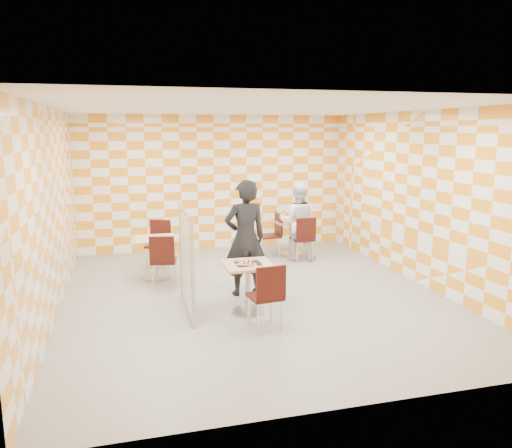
{
  "coord_description": "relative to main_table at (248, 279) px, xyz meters",
  "views": [
    {
      "loc": [
        -1.96,
        -7.57,
        2.67
      ],
      "look_at": [
        0.1,
        0.2,
        1.15
      ],
      "focal_mm": 35.0,
      "sensor_mm": 36.0,
      "label": 1
    }
  ],
  "objects": [
    {
      "name": "partition",
      "position": [
        -0.86,
        0.25,
        0.28
      ],
      "size": [
        0.08,
        1.38,
        1.55
      ],
      "color": "white",
      "rests_on": "ground"
    },
    {
      "name": "man_white",
      "position": [
        1.76,
        2.77,
        0.29
      ],
      "size": [
        0.94,
        0.83,
        1.61
      ],
      "primitive_type": "imported",
      "rotation": [
        0.0,
        0.0,
        2.81
      ],
      "color": "white",
      "rests_on": "ground"
    },
    {
      "name": "empty_table",
      "position": [
        -1.2,
        2.15,
        0.0
      ],
      "size": [
        0.7,
        0.7,
        0.75
      ],
      "color": "tan",
      "rests_on": "ground"
    },
    {
      "name": "sport_bottle",
      "position": [
        1.62,
        3.32,
        0.33
      ],
      "size": [
        0.06,
        0.06,
        0.2
      ],
      "color": "white",
      "rests_on": "second_table"
    },
    {
      "name": "chair_second_front",
      "position": [
        1.82,
        2.55,
        0.04
      ],
      "size": [
        0.43,
        0.44,
        0.92
      ],
      "color": "black",
      "rests_on": "ground"
    },
    {
      "name": "chair_empty_near",
      "position": [
        -1.11,
        1.52,
        0.04
      ],
      "size": [
        0.49,
        0.5,
        0.92
      ],
      "color": "black",
      "rests_on": "ground"
    },
    {
      "name": "chair_main_front",
      "position": [
        0.09,
        -0.73,
        0.04
      ],
      "size": [
        0.47,
        0.48,
        0.92
      ],
      "color": "black",
      "rests_on": "ground"
    },
    {
      "name": "man_dark",
      "position": [
        0.17,
        0.84,
        0.44
      ],
      "size": [
        0.73,
        0.52,
        1.89
      ],
      "primitive_type": "imported",
      "rotation": [
        0.0,
        0.0,
        3.24
      ],
      "color": "black",
      "rests_on": "ground"
    },
    {
      "name": "soda_bottle",
      "position": [
        1.9,
        3.28,
        0.34
      ],
      "size": [
        0.07,
        0.07,
        0.23
      ],
      "color": "black",
      "rests_on": "second_table"
    },
    {
      "name": "second_table",
      "position": [
        1.76,
        3.2,
        0.0
      ],
      "size": [
        0.7,
        0.7,
        0.75
      ],
      "color": "tan",
      "rests_on": "ground"
    },
    {
      "name": "pizza_on_foil",
      "position": [
        -0.0,
        -0.02,
        0.26
      ],
      "size": [
        0.4,
        0.4,
        0.04
      ],
      "color": "silver",
      "rests_on": "main_table"
    },
    {
      "name": "main_table",
      "position": [
        0.0,
        0.0,
        0.0
      ],
      "size": [
        0.7,
        0.7,
        0.75
      ],
      "color": "tan",
      "rests_on": "ground"
    },
    {
      "name": "room_shell",
      "position": [
        0.27,
        1.28,
        0.99
      ],
      "size": [
        7.0,
        7.0,
        7.0
      ],
      "color": "gray",
      "rests_on": "ground"
    },
    {
      "name": "chair_second_side",
      "position": [
        1.34,
        3.12,
        0.04
      ],
      "size": [
        0.45,
        0.44,
        0.92
      ],
      "color": "black",
      "rests_on": "ground"
    },
    {
      "name": "chair_empty_far",
      "position": [
        -1.08,
        2.91,
        0.04
      ],
      "size": [
        0.55,
        0.56,
        0.92
      ],
      "color": "black",
      "rests_on": "ground"
    }
  ]
}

